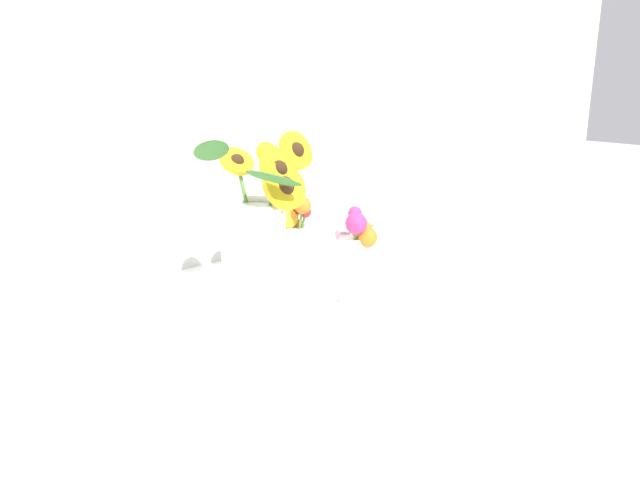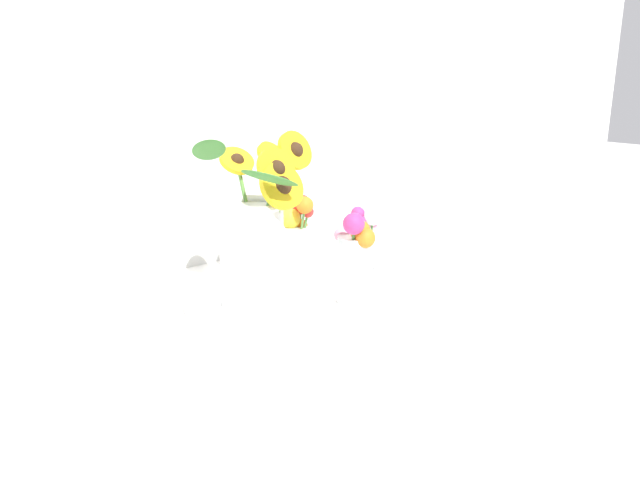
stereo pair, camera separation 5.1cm
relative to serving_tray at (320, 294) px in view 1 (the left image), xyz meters
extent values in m
plane|color=white|center=(0.00, -0.11, -0.01)|extent=(6.00, 6.00, 0.00)
cylinder|color=white|center=(0.00, 0.00, 0.00)|extent=(0.53, 0.53, 0.02)
cylinder|color=silver|center=(-0.14, 0.02, 0.10)|extent=(0.11, 0.11, 0.18)
torus|color=silver|center=(-0.14, 0.02, 0.19)|extent=(0.12, 0.12, 0.01)
cylinder|color=#568E42|center=(-0.08, 0.06, 0.15)|extent=(0.07, 0.04, 0.21)
cylinder|color=yellow|center=(-0.05, 0.08, 0.26)|extent=(0.08, 0.05, 0.07)
sphere|color=#382314|center=(-0.05, 0.08, 0.26)|extent=(0.03, 0.03, 0.03)
cylinder|color=#568E42|center=(-0.12, 0.05, 0.16)|extent=(0.01, 0.07, 0.20)
cylinder|color=yellow|center=(-0.13, 0.08, 0.26)|extent=(0.06, 0.06, 0.05)
sphere|color=#382314|center=(-0.13, 0.08, 0.26)|extent=(0.03, 0.03, 0.03)
cylinder|color=#568E42|center=(-0.13, 0.00, 0.14)|extent=(0.04, 0.05, 0.22)
cylinder|color=yellow|center=(-0.11, -0.02, 0.26)|extent=(0.09, 0.04, 0.08)
sphere|color=#382314|center=(-0.11, -0.02, 0.26)|extent=(0.03, 0.03, 0.03)
cylinder|color=#568E42|center=(-0.09, 0.02, 0.16)|extent=(0.07, 0.04, 0.23)
cylinder|color=yellow|center=(-0.06, 0.00, 0.28)|extent=(0.09, 0.04, 0.08)
sphere|color=#382314|center=(-0.06, 0.00, 0.28)|extent=(0.03, 0.03, 0.03)
cylinder|color=#568E42|center=(-0.12, -0.02, 0.13)|extent=(0.02, 0.03, 0.20)
cylinder|color=yellow|center=(-0.11, -0.04, 0.23)|extent=(0.09, 0.05, 0.09)
sphere|color=#382314|center=(-0.11, -0.04, 0.23)|extent=(0.03, 0.03, 0.03)
ellipsoid|color=#38702D|center=(-0.21, 0.03, 0.29)|extent=(0.07, 0.12, 0.07)
ellipsoid|color=#38702D|center=(-0.16, -0.06, 0.25)|extent=(0.10, 0.06, 0.05)
cylinder|color=white|center=(0.01, -0.09, 0.07)|extent=(0.06, 0.06, 0.12)
cylinder|color=#4C8438|center=(0.01, -0.11, 0.09)|extent=(0.01, 0.03, 0.10)
sphere|color=orange|center=(0.01, -0.12, 0.14)|extent=(0.04, 0.04, 0.04)
cylinder|color=#4C8438|center=(0.00, -0.10, 0.09)|extent=(0.01, 0.02, 0.11)
sphere|color=orange|center=(0.00, -0.10, 0.15)|extent=(0.04, 0.04, 0.04)
cylinder|color=#4C8438|center=(-0.01, -0.10, 0.11)|extent=(0.03, 0.04, 0.12)
sphere|color=#C6337A|center=(-0.02, -0.11, 0.17)|extent=(0.04, 0.04, 0.04)
cylinder|color=#4C8438|center=(0.00, -0.07, 0.08)|extent=(0.01, 0.03, 0.10)
sphere|color=pink|center=(0.01, -0.06, 0.13)|extent=(0.03, 0.03, 0.03)
sphere|color=white|center=(0.16, 0.03, 0.04)|extent=(0.06, 0.06, 0.06)
cylinder|color=white|center=(0.16, 0.03, 0.08)|extent=(0.03, 0.03, 0.03)
cylinder|color=#427533|center=(0.15, 0.04, 0.07)|extent=(0.01, 0.01, 0.08)
sphere|color=#C6337A|center=(0.15, 0.04, 0.11)|extent=(0.03, 0.03, 0.03)
cylinder|color=#427533|center=(0.15, 0.04, 0.08)|extent=(0.02, 0.02, 0.10)
sphere|color=#C6337A|center=(0.14, 0.05, 0.13)|extent=(0.03, 0.03, 0.03)
cylinder|color=#427533|center=(0.16, 0.02, 0.08)|extent=(0.02, 0.01, 0.09)
sphere|color=white|center=(0.16, 0.02, 0.13)|extent=(0.04, 0.04, 0.04)
cylinder|color=#427533|center=(0.17, 0.04, 0.07)|extent=(0.01, 0.01, 0.06)
sphere|color=pink|center=(0.17, 0.04, 0.10)|extent=(0.04, 0.04, 0.04)
cylinder|color=white|center=(0.05, 0.11, 0.06)|extent=(0.08, 0.08, 0.09)
cylinder|color=#568E42|center=(0.05, 0.13, 0.07)|extent=(0.02, 0.01, 0.07)
sphere|color=orange|center=(0.06, 0.13, 0.10)|extent=(0.03, 0.03, 0.03)
cylinder|color=#568E42|center=(0.05, 0.13, 0.09)|extent=(0.03, 0.02, 0.10)
sphere|color=red|center=(0.06, 0.14, 0.15)|extent=(0.04, 0.04, 0.04)
cylinder|color=#568E42|center=(0.04, 0.11, 0.10)|extent=(0.01, 0.03, 0.11)
sphere|color=orange|center=(0.04, 0.09, 0.16)|extent=(0.04, 0.04, 0.04)
cylinder|color=#568E42|center=(0.05, 0.11, 0.09)|extent=(0.01, 0.02, 0.10)
sphere|color=red|center=(0.05, 0.10, 0.14)|extent=(0.02, 0.02, 0.02)
cylinder|color=#568E42|center=(0.04, 0.12, 0.08)|extent=(0.02, 0.03, 0.09)
sphere|color=yellow|center=(0.03, 0.13, 0.12)|extent=(0.04, 0.04, 0.04)
camera|label=1|loc=(-0.76, -0.84, 0.43)|focal=35.00mm
camera|label=2|loc=(-0.72, -0.87, 0.43)|focal=35.00mm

